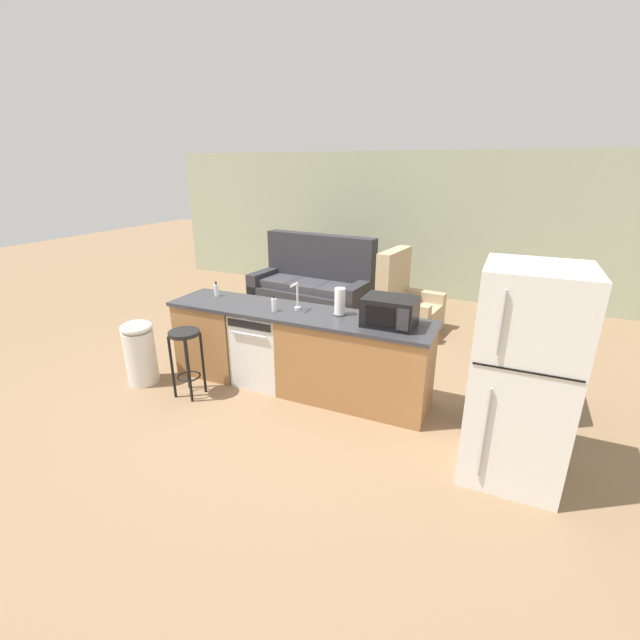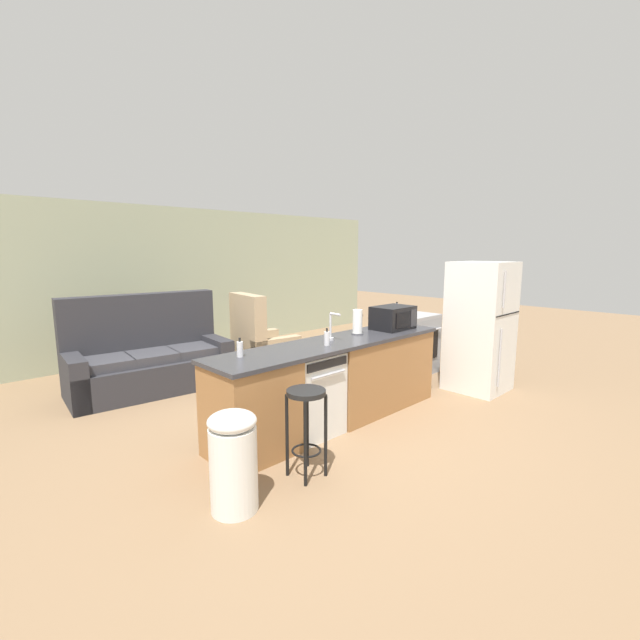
% 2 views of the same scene
% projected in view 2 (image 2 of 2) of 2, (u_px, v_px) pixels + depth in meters
% --- Properties ---
extents(ground_plane, '(24.00, 24.00, 0.00)m').
position_uv_depth(ground_plane, '(324.00, 425.00, 4.57)').
color(ground_plane, '#896B4C').
extents(wall_back, '(10.00, 0.06, 2.60)m').
position_uv_depth(wall_back, '(170.00, 282.00, 7.55)').
color(wall_back, '#A8B293').
rests_on(wall_back, ground_plane).
extents(kitchen_counter, '(2.94, 0.66, 0.90)m').
position_uv_depth(kitchen_counter, '(340.00, 383.00, 4.66)').
color(kitchen_counter, '#9E6B3D').
rests_on(kitchen_counter, ground_plane).
extents(dishwasher, '(0.58, 0.61, 0.84)m').
position_uv_depth(dishwasher, '(307.00, 393.00, 4.33)').
color(dishwasher, silver).
rests_on(dishwasher, ground_plane).
extents(stove_range, '(0.76, 0.68, 0.90)m').
position_uv_depth(stove_range, '(409.00, 343.00, 6.49)').
color(stove_range, '#A8AAB2').
rests_on(stove_range, ground_plane).
extents(refrigerator, '(0.72, 0.73, 1.71)m').
position_uv_depth(refrigerator, '(480.00, 327.00, 5.65)').
color(refrigerator, white).
rests_on(refrigerator, ground_plane).
extents(microwave, '(0.50, 0.37, 0.28)m').
position_uv_depth(microwave, '(393.00, 318.00, 5.20)').
color(microwave, black).
rests_on(microwave, kitchen_counter).
extents(sink_faucet, '(0.07, 0.18, 0.30)m').
position_uv_depth(sink_faucet, '(331.00, 328.00, 4.53)').
color(sink_faucet, silver).
rests_on(sink_faucet, kitchen_counter).
extents(paper_towel_roll, '(0.14, 0.14, 0.28)m').
position_uv_depth(paper_towel_roll, '(357.00, 322.00, 4.89)').
color(paper_towel_roll, '#4C4C51').
rests_on(paper_towel_roll, kitchen_counter).
extents(soap_bottle, '(0.06, 0.06, 0.18)m').
position_uv_depth(soap_bottle, '(327.00, 338.00, 4.31)').
color(soap_bottle, silver).
rests_on(soap_bottle, kitchen_counter).
extents(dish_soap_bottle, '(0.06, 0.06, 0.18)m').
position_uv_depth(dish_soap_bottle, '(240.00, 349.00, 3.84)').
color(dish_soap_bottle, silver).
rests_on(dish_soap_bottle, kitchen_counter).
extents(kettle, '(0.21, 0.17, 0.19)m').
position_uv_depth(kettle, '(397.00, 309.00, 6.39)').
color(kettle, '#B2B2B7').
rests_on(kettle, stove_range).
extents(bar_stool, '(0.32, 0.32, 0.74)m').
position_uv_depth(bar_stool, '(306.00, 414.00, 3.47)').
color(bar_stool, black).
rests_on(bar_stool, ground_plane).
extents(trash_bin, '(0.35, 0.35, 0.74)m').
position_uv_depth(trash_bin, '(233.00, 460.00, 3.03)').
color(trash_bin, white).
rests_on(trash_bin, ground_plane).
extents(couch, '(2.08, 1.10, 1.27)m').
position_uv_depth(couch, '(148.00, 360.00, 5.74)').
color(couch, '#2D2D33').
rests_on(couch, ground_plane).
extents(armchair, '(0.91, 0.95, 1.20)m').
position_uv_depth(armchair, '(260.00, 348.00, 6.66)').
color(armchair, tan).
rests_on(armchair, ground_plane).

